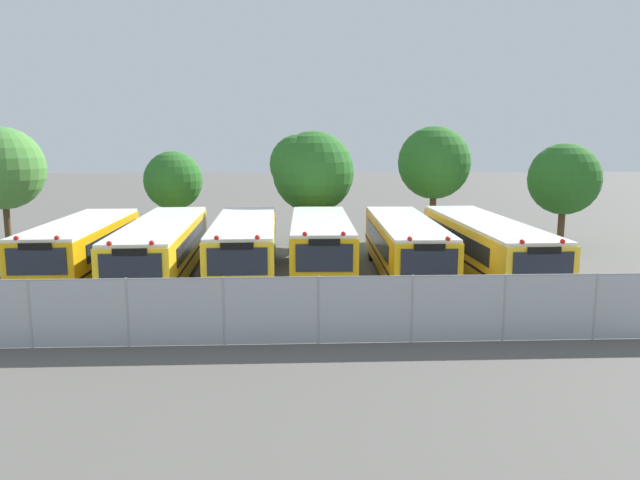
# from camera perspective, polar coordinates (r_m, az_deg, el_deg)

# --- Properties ---
(ground_plane) EXTENTS (160.00, 160.00, 0.00)m
(ground_plane) POSITION_cam_1_polar(r_m,az_deg,el_deg) (25.81, -3.42, -3.53)
(ground_plane) COLOR #595651
(school_bus_0) EXTENTS (2.60, 9.59, 2.55)m
(school_bus_0) POSITION_cam_1_polar(r_m,az_deg,el_deg) (27.19, -21.35, -0.62)
(school_bus_0) COLOR #EAA80C
(school_bus_0) RESTS_ON ground_plane
(school_bus_1) EXTENTS (2.83, 11.49, 2.53)m
(school_bus_1) POSITION_cam_1_polar(r_m,az_deg,el_deg) (26.17, -14.57, -0.66)
(school_bus_1) COLOR yellow
(school_bus_1) RESTS_ON ground_plane
(school_bus_2) EXTENTS (2.80, 10.15, 2.58)m
(school_bus_2) POSITION_cam_1_polar(r_m,az_deg,el_deg) (25.65, -7.06, -0.57)
(school_bus_2) COLOR yellow
(school_bus_2) RESTS_ON ground_plane
(school_bus_3) EXTENTS (2.65, 9.39, 2.63)m
(school_bus_3) POSITION_cam_1_polar(r_m,az_deg,el_deg) (25.56, 0.06, -0.47)
(school_bus_3) COLOR #EAA80C
(school_bus_3) RESTS_ON ground_plane
(school_bus_4) EXTENTS (2.70, 10.74, 2.54)m
(school_bus_4) POSITION_cam_1_polar(r_m,az_deg,el_deg) (26.04, 7.96, -0.48)
(school_bus_4) COLOR #EAA80C
(school_bus_4) RESTS_ON ground_plane
(school_bus_5) EXTENTS (2.77, 11.75, 2.53)m
(school_bus_5) POSITION_cam_1_polar(r_m,az_deg,el_deg) (26.67, 15.18, -0.49)
(school_bus_5) COLOR yellow
(school_bus_5) RESTS_ON ground_plane
(tree_0) EXTENTS (4.26, 4.26, 6.41)m
(tree_0) POSITION_cam_1_polar(r_m,az_deg,el_deg) (35.58, -27.80, 5.95)
(tree_0) COLOR #4C3823
(tree_0) RESTS_ON ground_plane
(tree_1) EXTENTS (3.23, 3.23, 5.13)m
(tree_1) POSITION_cam_1_polar(r_m,az_deg,el_deg) (34.76, -13.58, 5.36)
(tree_1) COLOR #4C3823
(tree_1) RESTS_ON ground_plane
(tree_2) EXTENTS (4.53, 4.39, 6.22)m
(tree_2) POSITION_cam_1_polar(r_m,az_deg,el_deg) (32.83, -0.99, 6.55)
(tree_2) COLOR #4C3823
(tree_2) RESTS_ON ground_plane
(tree_3) EXTENTS (4.13, 4.13, 6.51)m
(tree_3) POSITION_cam_1_polar(r_m,az_deg,el_deg) (35.62, 10.71, 7.10)
(tree_3) COLOR #4C3823
(tree_3) RESTS_ON ground_plane
(tree_4) EXTENTS (3.84, 3.84, 5.57)m
(tree_4) POSITION_cam_1_polar(r_m,az_deg,el_deg) (35.47, 21.70, 5.45)
(tree_4) COLOR #4C3823
(tree_4) RESTS_ON ground_plane
(chainlink_fence) EXTENTS (24.17, 0.07, 1.99)m
(chainlink_fence) POSITION_cam_1_polar(r_m,az_deg,el_deg) (17.37, -4.58, -6.51)
(chainlink_fence) COLOR #9EA0A3
(chainlink_fence) RESTS_ON ground_plane
(traffic_cone) EXTENTS (0.39, 0.39, 0.52)m
(traffic_cone) POSITION_cam_1_polar(r_m,az_deg,el_deg) (19.20, -13.19, -7.58)
(traffic_cone) COLOR #EA5914
(traffic_cone) RESTS_ON ground_plane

